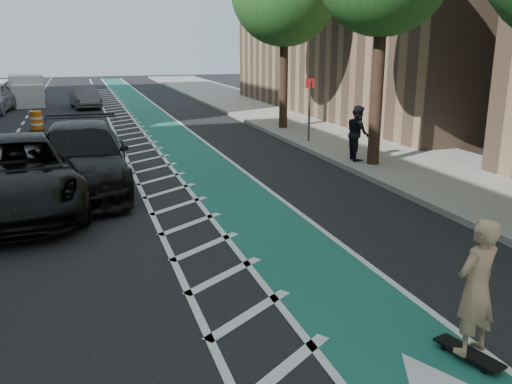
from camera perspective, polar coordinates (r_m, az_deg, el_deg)
name	(u,v)px	position (r m, az deg, el deg)	size (l,w,h in m)	color
ground	(143,331)	(7.65, -11.80, -14.17)	(120.00, 120.00, 0.00)	black
bike_lane	(201,164)	(17.44, -5.82, 2.99)	(2.00, 90.00, 0.01)	#195A4A
buffer_strip	(154,167)	(17.19, -10.71, 2.61)	(1.40, 90.00, 0.01)	silver
sidewalk_right	(380,150)	(19.80, 12.92, 4.37)	(5.00, 90.00, 0.15)	gray
curb_right	(317,154)	(18.68, 6.43, 4.03)	(0.12, 90.00, 0.16)	gray
sign_post	(309,109)	(20.50, 5.63, 8.67)	(0.35, 0.08, 2.47)	#4C4C4C
skateboard	(469,353)	(7.34, 21.47, -15.49)	(0.45, 0.92, 0.12)	black
skateboarder	(476,288)	(6.95, 22.18, -9.30)	(0.62, 0.41, 1.69)	tan
suv_near	(16,174)	(13.53, -23.98, 1.73)	(2.81, 6.09, 1.69)	black
suv_far	(81,158)	(14.77, -17.95, 3.42)	(2.40, 5.89, 1.71)	black
car_grey	(85,96)	(34.28, -17.60, 9.58)	(1.42, 4.07, 1.34)	#56565B
pedestrian	(358,133)	(17.39, 10.66, 6.14)	(0.84, 0.65, 1.72)	black
box_truck	(27,91)	(37.11, -22.97, 9.72)	(2.32, 4.46, 1.79)	silver
barrel_c	(37,121)	(25.93, -22.10, 6.91)	(0.63, 0.63, 0.85)	orange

